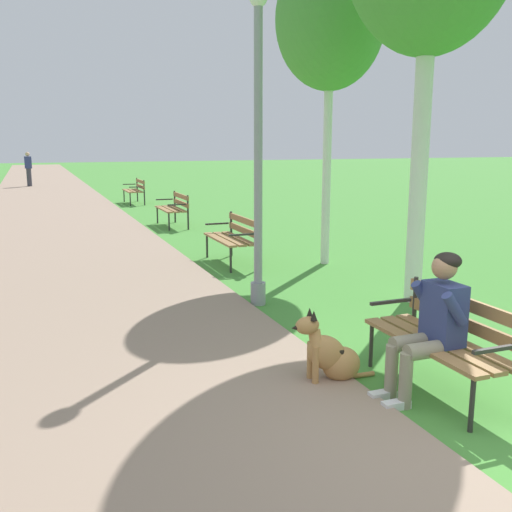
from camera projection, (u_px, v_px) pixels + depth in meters
The scene contains 11 objects.
ground_plane at pixel (484, 446), 4.15m from camera, with size 120.00×120.00×0.00m, color #478E38.
paved_path at pixel (46, 191), 25.27m from camera, with size 4.03×60.00×0.04m, color gray.
park_bench_near at pixel (446, 334), 4.99m from camera, with size 0.55×1.50×0.85m.
park_bench_mid at pixel (234, 235), 10.24m from camera, with size 0.55×1.50×0.85m.
park_bench_far at pixel (174, 206), 14.76m from camera, with size 0.55×1.50×0.85m.
park_bench_furthest at pixel (135, 189), 20.17m from camera, with size 0.55×1.50×0.85m.
person_seated_on_near_bench at pixel (432, 320), 4.82m from camera, with size 0.74×0.49×1.25m.
dog_shepherd at pixel (331, 355), 5.20m from camera, with size 0.83×0.30×0.71m.
lamp_post_near at pixel (258, 145), 7.34m from camera, with size 0.24×0.24×4.06m.
birch_tree_third at pixel (330, 21), 9.55m from camera, with size 1.82×1.86×5.28m.
pedestrian_distant at pixel (29, 169), 27.37m from camera, with size 0.32×0.22×1.65m.
Camera 1 is at (-2.90, -2.96, 2.15)m, focal length 40.60 mm.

